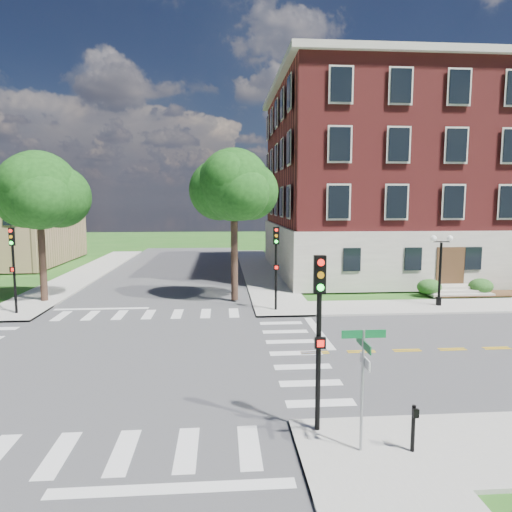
{
  "coord_description": "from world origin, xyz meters",
  "views": [
    {
      "loc": [
        4.13,
        -18.3,
        6.3
      ],
      "look_at": [
        6.12,
        7.91,
        3.2
      ],
      "focal_mm": 32.0,
      "sensor_mm": 36.0,
      "label": 1
    }
  ],
  "objects": [
    {
      "name": "ground",
      "position": [
        0.0,
        0.0,
        0.0
      ],
      "size": [
        160.0,
        160.0,
        0.0
      ],
      "primitive_type": "plane",
      "color": "#205718",
      "rests_on": "ground"
    },
    {
      "name": "road_ew",
      "position": [
        0.0,
        0.0,
        0.01
      ],
      "size": [
        90.0,
        12.0,
        0.01
      ],
      "primitive_type": "cube",
      "color": "#3D3D3F",
      "rests_on": "ground"
    },
    {
      "name": "road_ns",
      "position": [
        0.0,
        0.0,
        0.01
      ],
      "size": [
        12.0,
        90.0,
        0.01
      ],
      "primitive_type": "cube",
      "color": "#3D3D3F",
      "rests_on": "ground"
    },
    {
      "name": "sidewalk_ne",
      "position": [
        15.38,
        15.38,
        0.06
      ],
      "size": [
        34.0,
        34.0,
        0.12
      ],
      "color": "#9E9B93",
      "rests_on": "ground"
    },
    {
      "name": "crosswalk_east",
      "position": [
        7.2,
        0.0,
        0.0
      ],
      "size": [
        2.2,
        10.2,
        0.02
      ],
      "primitive_type": null,
      "color": "silver",
      "rests_on": "ground"
    },
    {
      "name": "stop_bar_east",
      "position": [
        8.8,
        3.0,
        0.0
      ],
      "size": [
        0.4,
        5.5,
        0.0
      ],
      "primitive_type": "cube",
      "color": "silver",
      "rests_on": "ground"
    },
    {
      "name": "main_building",
      "position": [
        24.0,
        21.99,
        8.34
      ],
      "size": [
        30.6,
        22.4,
        16.5
      ],
      "color": "#A69F92",
      "rests_on": "ground"
    },
    {
      "name": "tree_c",
      "position": [
        -7.09,
        10.98,
        7.0
      ],
      "size": [
        4.85,
        4.85,
        9.34
      ],
      "color": "#2E2117",
      "rests_on": "ground"
    },
    {
      "name": "tree_d",
      "position": [
        4.93,
        10.29,
        7.33
      ],
      "size": [
        4.52,
        4.52,
        9.52
      ],
      "color": "#2E2117",
      "rests_on": "ground"
    },
    {
      "name": "traffic_signal_se",
      "position": [
        6.7,
        -6.64,
        3.19
      ],
      "size": [
        0.34,
        0.38,
        4.8
      ],
      "color": "black",
      "rests_on": "ground"
    },
    {
      "name": "traffic_signal_ne",
      "position": [
        7.23,
        7.39,
        3.19
      ],
      "size": [
        0.33,
        0.37,
        4.8
      ],
      "color": "black",
      "rests_on": "ground"
    },
    {
      "name": "traffic_signal_nw",
      "position": [
        -7.4,
        7.68,
        3.19
      ],
      "size": [
        0.38,
        0.45,
        4.8
      ],
      "color": "black",
      "rests_on": "ground"
    },
    {
      "name": "twin_lamp_west",
      "position": [
        17.18,
        7.78,
        2.52
      ],
      "size": [
        1.36,
        0.36,
        4.23
      ],
      "color": "black",
      "rests_on": "ground"
    },
    {
      "name": "street_sign_pole",
      "position": [
        7.57,
        -7.76,
        2.31
      ],
      "size": [
        1.1,
        1.1,
        3.1
      ],
      "color": "gray",
      "rests_on": "ground"
    },
    {
      "name": "push_button_post",
      "position": [
        8.84,
        -7.91,
        0.8
      ],
      "size": [
        0.14,
        0.21,
        1.2
      ],
      "color": "black",
      "rests_on": "ground"
    }
  ]
}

